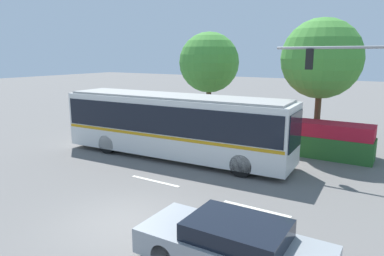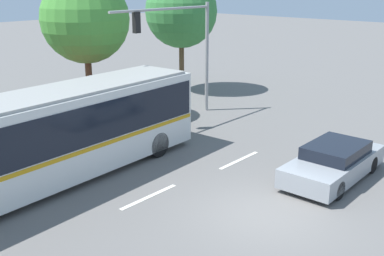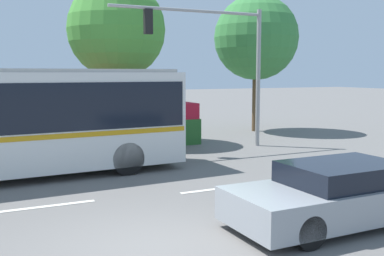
{
  "view_description": "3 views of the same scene",
  "coord_description": "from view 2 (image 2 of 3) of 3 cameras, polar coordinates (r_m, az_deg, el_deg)",
  "views": [
    {
      "loc": [
        7.14,
        -7.44,
        5.13
      ],
      "look_at": [
        -1.37,
        6.25,
        1.75
      ],
      "focal_mm": 32.85,
      "sensor_mm": 36.0,
      "label": 1
    },
    {
      "loc": [
        -10.88,
        -6.7,
        6.67
      ],
      "look_at": [
        2.63,
        5.11,
        1.02
      ],
      "focal_mm": 43.97,
      "sensor_mm": 36.0,
      "label": 2
    },
    {
      "loc": [
        -2.7,
        -7.25,
        3.06
      ],
      "look_at": [
        2.37,
        3.36,
        1.64
      ],
      "focal_mm": 42.72,
      "sensor_mm": 36.0,
      "label": 3
    }
  ],
  "objects": [
    {
      "name": "street_tree_centre",
      "position": [
        23.5,
        -12.83,
        12.74
      ],
      "size": [
        4.22,
        4.22,
        7.04
      ],
      "color": "brown",
      "rests_on": "ground"
    },
    {
      "name": "lane_stripe_mid",
      "position": [
        15.38,
        -5.23,
        -8.31
      ],
      "size": [
        2.4,
        0.16,
        0.01
      ],
      "primitive_type": "cube",
      "color": "silver",
      "rests_on": "ground"
    },
    {
      "name": "street_tree_right",
      "position": [
        29.25,
        -1.31,
        13.92
      ],
      "size": [
        4.37,
        4.37,
        7.06
      ],
      "color": "brown",
      "rests_on": "ground"
    },
    {
      "name": "ground_plane",
      "position": [
        14.41,
        8.58,
        -10.32
      ],
      "size": [
        140.0,
        140.0,
        0.0
      ],
      "primitive_type": "plane",
      "color": "slate"
    },
    {
      "name": "flowering_hedge",
      "position": [
        23.0,
        -10.79,
        2.54
      ],
      "size": [
        6.64,
        1.57,
        1.77
      ],
      "color": "#286028",
      "rests_on": "ground"
    },
    {
      "name": "city_bus",
      "position": [
        16.44,
        -16.74,
        -0.5
      ],
      "size": [
        12.1,
        3.08,
        3.18
      ],
      "rotation": [
        0.0,
        0.0,
        0.05
      ],
      "color": "silver",
      "rests_on": "ground"
    },
    {
      "name": "traffic_light_pole",
      "position": [
        23.29,
        -0.94,
        10.66
      ],
      "size": [
        6.42,
        0.24,
        5.64
      ],
      "rotation": [
        0.0,
        0.0,
        3.14
      ],
      "color": "gray",
      "rests_on": "ground"
    },
    {
      "name": "lane_stripe_near",
      "position": [
        18.37,
        5.75,
        -3.91
      ],
      "size": [
        2.4,
        0.16,
        0.01
      ],
      "primitive_type": "cube",
      "color": "silver",
      "rests_on": "ground"
    },
    {
      "name": "sedan_foreground",
      "position": [
        17.19,
        16.82,
        -3.98
      ],
      "size": [
        4.71,
        1.94,
        1.25
      ],
      "rotation": [
        0.0,
        0.0,
        3.15
      ],
      "color": "gray",
      "rests_on": "ground"
    }
  ]
}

